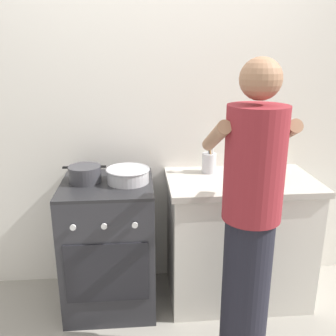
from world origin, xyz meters
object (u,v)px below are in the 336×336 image
object	(u,v)px
utensil_crock	(209,160)
stove_range	(110,244)
mixing_bowl	(128,175)
person	(250,225)
pot	(85,174)
spice_bottle	(254,172)
oil_bottle	(276,163)

from	to	relation	value
utensil_crock	stove_range	bearing A→B (deg)	-167.30
mixing_bowl	person	size ratio (longest dim) A/B	0.17
utensil_crock	person	xyz separation A→B (m)	(0.07, -0.76, -0.13)
stove_range	mixing_bowl	size ratio (longest dim) A/B	3.14
pot	utensil_crock	size ratio (longest dim) A/B	0.98
spice_bottle	stove_range	bearing A→B (deg)	-178.22
mixing_bowl	pot	bearing A→B (deg)	174.81
stove_range	utensil_crock	bearing A→B (deg)	12.70
spice_bottle	person	world-z (taller)	person
stove_range	oil_bottle	xyz separation A→B (m)	(1.13, 0.01, 0.55)
utensil_crock	mixing_bowl	bearing A→B (deg)	-164.74
pot	person	size ratio (longest dim) A/B	0.16
stove_range	person	world-z (taller)	person
mixing_bowl	person	bearing A→B (deg)	-43.20
spice_bottle	mixing_bowl	bearing A→B (deg)	-178.25
pot	mixing_bowl	distance (m)	0.28
stove_range	oil_bottle	size ratio (longest dim) A/B	3.68
spice_bottle	person	bearing A→B (deg)	-108.77
utensil_crock	person	world-z (taller)	person
mixing_bowl	person	world-z (taller)	person
stove_range	utensil_crock	distance (m)	0.90
mixing_bowl	spice_bottle	distance (m)	0.85
mixing_bowl	spice_bottle	size ratio (longest dim) A/B	3.61
stove_range	spice_bottle	world-z (taller)	spice_bottle
utensil_crock	spice_bottle	world-z (taller)	utensil_crock
pot	utensil_crock	world-z (taller)	utensil_crock
mixing_bowl	oil_bottle	distance (m)	1.00
stove_range	oil_bottle	world-z (taller)	oil_bottle
spice_bottle	person	xyz separation A→B (m)	(-0.21, -0.63, -0.08)
pot	person	world-z (taller)	person
spice_bottle	pot	bearing A→B (deg)	-179.97
pot	oil_bottle	distance (m)	1.28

